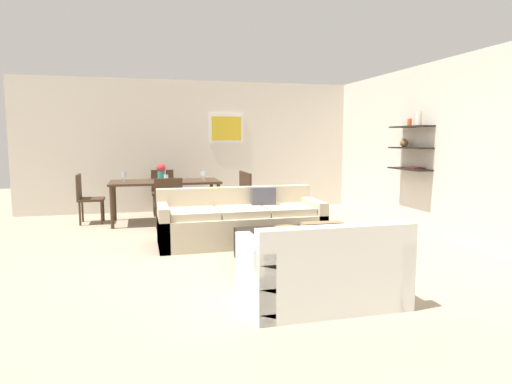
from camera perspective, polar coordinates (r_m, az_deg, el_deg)
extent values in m
plane|color=tan|center=(6.20, -0.38, -7.13)|extent=(18.00, 18.00, 0.00)
cube|color=silver|center=(9.53, -3.87, 5.93)|extent=(8.40, 0.06, 2.70)
cube|color=white|center=(9.49, -3.83, 8.14)|extent=(0.74, 0.02, 0.63)
cube|color=gold|center=(9.48, -3.81, 8.15)|extent=(0.63, 0.01, 0.50)
cube|color=silver|center=(7.86, 20.49, 5.33)|extent=(0.06, 8.20, 2.70)
cube|color=black|center=(7.82, 19.30, 7.94)|extent=(0.28, 0.90, 0.02)
cube|color=black|center=(7.82, 19.20, 5.37)|extent=(0.28, 0.90, 0.02)
cube|color=black|center=(7.83, 19.10, 2.81)|extent=(0.28, 0.90, 0.02)
cylinder|color=silver|center=(7.66, 20.18, 8.85)|extent=(0.10, 0.10, 0.22)
sphere|color=olive|center=(7.97, 18.50, 6.01)|extent=(0.14, 0.14, 0.14)
cylinder|color=#D85933|center=(7.86, 19.12, 8.46)|extent=(0.07, 0.07, 0.12)
cube|color=#4C1E19|center=(7.70, 19.73, 2.93)|extent=(0.20, 0.28, 0.03)
cube|color=beige|center=(6.42, -1.95, -4.74)|extent=(2.34, 0.90, 0.42)
cube|color=beige|center=(6.71, -2.66, -0.86)|extent=(2.34, 0.16, 0.36)
cube|color=beige|center=(6.26, -11.85, -4.35)|extent=(0.14, 0.90, 0.60)
cube|color=beige|center=(6.72, 7.24, -3.48)|extent=(0.14, 0.90, 0.60)
cube|color=beige|center=(6.22, -8.06, -2.74)|extent=(0.67, 0.70, 0.10)
cube|color=beige|center=(6.33, -1.88, -2.51)|extent=(0.67, 0.70, 0.10)
cube|color=beige|center=(6.52, 4.02, -2.26)|extent=(0.67, 0.70, 0.10)
cube|color=#4C4C56|center=(6.63, 0.95, -0.95)|extent=(0.37, 0.14, 0.36)
cube|color=white|center=(4.22, 8.20, -10.98)|extent=(1.40, 0.90, 0.42)
cube|color=white|center=(3.79, 10.47, -6.96)|extent=(1.40, 0.16, 0.36)
cube|color=white|center=(4.47, 15.79, -8.96)|extent=(0.14, 0.90, 0.60)
cube|color=white|center=(4.00, -0.29, -10.57)|extent=(0.14, 0.90, 0.60)
cube|color=white|center=(4.30, 11.52, -7.12)|extent=(0.54, 0.70, 0.10)
cube|color=white|center=(4.09, 4.38, -7.73)|extent=(0.54, 0.70, 0.10)
cube|color=#99724C|center=(3.93, 8.46, -6.45)|extent=(0.36, 0.13, 0.36)
cube|color=black|center=(5.37, 3.75, -7.27)|extent=(1.05, 0.99, 0.38)
cylinder|color=#99844C|center=(5.32, 3.96, -4.95)|extent=(0.31, 0.31, 0.07)
torus|color=#99844C|center=(5.31, 3.97, -4.59)|extent=(0.32, 0.32, 0.02)
cylinder|color=silver|center=(5.33, 5.79, -4.91)|extent=(0.08, 0.08, 0.07)
cube|color=#422D1E|center=(8.14, -11.61, 1.28)|extent=(1.93, 0.92, 0.04)
cylinder|color=#422D1E|center=(7.79, -18.03, -1.94)|extent=(0.06, 0.06, 0.71)
cylinder|color=#422D1E|center=(7.89, -4.83, -1.52)|extent=(0.06, 0.06, 0.71)
cylinder|color=#422D1E|center=(8.58, -17.72, -1.14)|extent=(0.06, 0.06, 0.71)
cylinder|color=#422D1E|center=(8.67, -5.73, -0.77)|extent=(0.06, 0.06, 0.71)
cube|color=#422D1E|center=(8.14, -2.43, -0.71)|extent=(0.44, 0.44, 0.04)
cube|color=#422D1E|center=(8.15, -1.06, 0.97)|extent=(0.04, 0.44, 0.43)
cylinder|color=#422D1E|center=(8.31, -3.90, -2.13)|extent=(0.04, 0.04, 0.41)
cylinder|color=#422D1E|center=(7.96, -3.41, -2.53)|extent=(0.04, 0.04, 0.41)
cylinder|color=#422D1E|center=(8.38, -1.48, -2.04)|extent=(0.04, 0.04, 0.41)
cylinder|color=#422D1E|center=(8.04, -0.89, -2.42)|extent=(0.04, 0.04, 0.41)
cube|color=#422D1E|center=(8.54, -3.02, -0.36)|extent=(0.44, 0.44, 0.04)
cube|color=#422D1E|center=(8.56, -1.72, 1.24)|extent=(0.04, 0.44, 0.43)
cylinder|color=#422D1E|center=(8.71, -4.41, -1.72)|extent=(0.04, 0.04, 0.41)
cylinder|color=#422D1E|center=(8.36, -3.97, -2.08)|extent=(0.04, 0.04, 0.41)
cylinder|color=#422D1E|center=(8.78, -2.09, -1.64)|extent=(0.04, 0.04, 0.41)
cylinder|color=#422D1E|center=(8.44, -1.56, -1.99)|extent=(0.04, 0.04, 0.41)
cube|color=#422D1E|center=(7.40, -11.23, -1.59)|extent=(0.44, 0.44, 0.04)
cube|color=#422D1E|center=(7.17, -11.18, 0.04)|extent=(0.44, 0.04, 0.43)
cylinder|color=#422D1E|center=(7.63, -9.92, -3.03)|extent=(0.04, 0.04, 0.41)
cylinder|color=#422D1E|center=(7.61, -12.63, -3.12)|extent=(0.04, 0.04, 0.41)
cylinder|color=#422D1E|center=(7.27, -9.69, -3.50)|extent=(0.04, 0.04, 0.41)
cylinder|color=#422D1E|center=(7.25, -12.53, -3.60)|extent=(0.04, 0.04, 0.41)
cube|color=#422D1E|center=(8.95, -11.84, -0.17)|extent=(0.44, 0.44, 0.04)
cube|color=#422D1E|center=(9.12, -11.93, 1.45)|extent=(0.44, 0.04, 0.43)
cylinder|color=#422D1E|center=(8.79, -12.91, -1.80)|extent=(0.04, 0.04, 0.41)
cylinder|color=#422D1E|center=(8.81, -10.57, -1.72)|extent=(0.04, 0.04, 0.41)
cylinder|color=#422D1E|center=(9.15, -12.98, -1.47)|extent=(0.04, 0.04, 0.41)
cylinder|color=#422D1E|center=(9.17, -10.73, -1.40)|extent=(0.04, 0.04, 0.41)
cube|color=#422D1E|center=(8.41, -20.39, -0.89)|extent=(0.44, 0.44, 0.04)
cube|color=#422D1E|center=(8.41, -21.82, 0.66)|extent=(0.04, 0.44, 0.43)
cylinder|color=#422D1E|center=(8.25, -19.21, -2.56)|extent=(0.04, 0.04, 0.41)
cylinder|color=#422D1E|center=(8.61, -19.02, -2.18)|extent=(0.04, 0.04, 0.41)
cylinder|color=#422D1E|center=(8.29, -21.69, -2.63)|extent=(0.04, 0.04, 0.41)
cylinder|color=#422D1E|center=(8.64, -21.40, -2.25)|extent=(0.04, 0.04, 0.41)
cylinder|color=silver|center=(8.54, -11.76, 1.68)|extent=(0.06, 0.06, 0.01)
cylinder|color=silver|center=(8.53, -11.77, 1.95)|extent=(0.01, 0.01, 0.07)
cylinder|color=silver|center=(8.53, -11.78, 2.51)|extent=(0.08, 0.08, 0.09)
cylinder|color=silver|center=(8.25, -16.56, 1.37)|extent=(0.06, 0.06, 0.01)
cylinder|color=silver|center=(8.24, -16.57, 1.62)|extent=(0.01, 0.01, 0.07)
cylinder|color=silver|center=(8.24, -16.59, 2.18)|extent=(0.08, 0.08, 0.09)
cylinder|color=silver|center=(8.09, -6.58, 1.51)|extent=(0.06, 0.06, 0.01)
cylinder|color=silver|center=(8.09, -6.58, 1.77)|extent=(0.01, 0.01, 0.07)
cylinder|color=silver|center=(8.08, -6.59, 2.33)|extent=(0.07, 0.07, 0.09)
cylinder|color=silver|center=(8.32, -6.80, 1.65)|extent=(0.06, 0.06, 0.01)
cylinder|color=silver|center=(8.31, -6.80, 1.88)|extent=(0.01, 0.01, 0.06)
cylinder|color=silver|center=(8.31, -6.81, 2.37)|extent=(0.07, 0.07, 0.08)
cylinder|color=silver|center=(7.74, -11.46, 1.18)|extent=(0.06, 0.06, 0.01)
cylinder|color=silver|center=(7.74, -11.46, 1.42)|extent=(0.01, 0.01, 0.06)
cylinder|color=silver|center=(7.73, -11.48, 1.92)|extent=(0.07, 0.07, 0.07)
cylinder|color=teal|center=(8.10, -12.07, 2.01)|extent=(0.13, 0.13, 0.18)
sphere|color=red|center=(8.09, -12.10, 3.05)|extent=(0.16, 0.16, 0.16)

